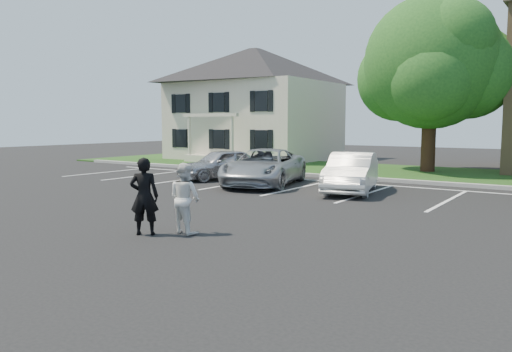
% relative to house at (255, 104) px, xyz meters
% --- Properties ---
extents(ground_plane, '(90.00, 90.00, 0.00)m').
position_rel_house_xyz_m(ground_plane, '(13.00, -19.97, -3.83)').
color(ground_plane, black).
rests_on(ground_plane, ground).
extents(curb, '(40.00, 0.30, 0.15)m').
position_rel_house_xyz_m(curb, '(13.00, -7.97, -3.75)').
color(curb, '#969691').
rests_on(curb, ground).
extents(grass_strip, '(44.00, 8.00, 0.08)m').
position_rel_house_xyz_m(grass_strip, '(13.00, -3.97, -3.79)').
color(grass_strip, '#193C16').
rests_on(grass_strip, ground).
extents(stall_lines, '(34.00, 5.36, 0.01)m').
position_rel_house_xyz_m(stall_lines, '(14.40, -11.02, -3.82)').
color(stall_lines, white).
rests_on(stall_lines, ground).
extents(house, '(10.30, 9.22, 7.60)m').
position_rel_house_xyz_m(house, '(0.00, 0.00, 0.00)').
color(house, beige).
rests_on(house, ground).
extents(tree, '(7.80, 7.20, 8.80)m').
position_rel_house_xyz_m(tree, '(12.76, -2.90, 1.52)').
color(tree, black).
rests_on(tree, ground).
extents(man_black_suit, '(0.76, 0.71, 1.75)m').
position_rel_house_xyz_m(man_black_suit, '(11.36, -21.01, -2.96)').
color(man_black_suit, black).
rests_on(man_black_suit, ground).
extents(man_white_shirt, '(0.85, 0.69, 1.61)m').
position_rel_house_xyz_m(man_white_shirt, '(11.99, -20.37, -3.02)').
color(man_white_shirt, silver).
rests_on(man_white_shirt, ground).
extents(car_silver_west, '(2.94, 4.32, 1.37)m').
position_rel_house_xyz_m(car_silver_west, '(5.85, -11.22, -3.15)').
color(car_silver_west, '#B1B1B6').
rests_on(car_silver_west, ground).
extents(car_silver_minivan, '(3.77, 5.75, 1.47)m').
position_rel_house_xyz_m(car_silver_minivan, '(8.60, -11.91, -3.09)').
color(car_silver_minivan, '#A6A8AD').
rests_on(car_silver_minivan, ground).
extents(car_white_sedan, '(2.61, 4.60, 1.43)m').
position_rel_house_xyz_m(car_white_sedan, '(12.35, -11.84, -3.11)').
color(car_white_sedan, white).
rests_on(car_white_sedan, ground).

